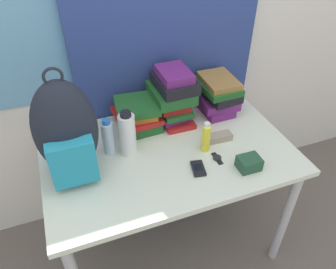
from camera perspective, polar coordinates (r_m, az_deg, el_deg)
wall_back at (r=1.80m, az=-5.81°, el=18.85°), size 6.00×0.06×2.50m
curtain_blue at (r=1.79m, az=-0.14°, el=18.97°), size 1.05×0.04×2.50m
desk at (r=1.71m, az=-0.00°, el=-5.05°), size 1.23×0.78×0.76m
backpack at (r=1.46m, az=-17.27°, el=0.34°), size 0.27×0.24×0.53m
book_stack_left at (r=1.76m, az=-5.22°, el=3.55°), size 0.24×0.27×0.16m
book_stack_center at (r=1.78m, az=0.81°, el=6.82°), size 0.22×0.27×0.30m
book_stack_right at (r=1.91m, az=8.47°, el=6.97°), size 0.22×0.28×0.21m
water_bottle at (r=1.61m, az=-10.37°, el=-0.47°), size 0.06×0.06×0.20m
sports_bottle at (r=1.58m, az=-7.06°, el=0.10°), size 0.08×0.08×0.24m
sunscreen_bottle at (r=1.61m, az=6.62°, el=-0.54°), size 0.04×0.04×0.17m
cell_phone at (r=1.55m, az=5.27°, el=-5.90°), size 0.07×0.11×0.02m
sunglasses_case at (r=1.72m, az=8.61°, el=-0.51°), size 0.15×0.06×0.04m
camera_pouch at (r=1.58m, az=13.92°, el=-4.86°), size 0.10×0.08×0.06m
wristwatch at (r=1.61m, az=8.55°, el=-4.09°), size 0.04×0.09×0.01m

